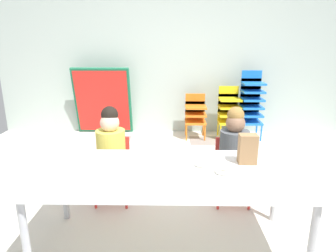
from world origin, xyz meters
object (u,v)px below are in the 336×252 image
object	(u,v)px
kid_chair_blue_stack	(251,101)
paper_bag_brown	(248,149)
craft_table	(169,176)
seated_child_near_camera	(111,146)
donut_powdered_loose	(222,171)
kid_chair_orange_stack	(195,113)
folded_activity_table	(103,101)
donut_powdered_on_plate	(202,164)
seated_child_middle_seat	(234,147)
kid_chair_yellow_stack	(229,109)
paper_plate_near_edge	(202,166)

from	to	relation	value
kid_chair_blue_stack	paper_bag_brown	size ratio (longest dim) A/B	4.73
craft_table	kid_chair_blue_stack	distance (m)	2.90
seated_child_near_camera	paper_bag_brown	distance (m)	1.22
donut_powdered_loose	kid_chair_blue_stack	bearing A→B (deg)	71.96
paper_bag_brown	seated_child_near_camera	bearing A→B (deg)	155.88
kid_chair_orange_stack	kid_chair_blue_stack	world-z (taller)	kid_chair_blue_stack
folded_activity_table	donut_powdered_on_plate	distance (m)	3.03
kid_chair_orange_stack	paper_bag_brown	bearing A→B (deg)	-85.48
seated_child_middle_seat	kid_chair_yellow_stack	world-z (taller)	seated_child_middle_seat
kid_chair_yellow_stack	paper_bag_brown	distance (m)	2.52
paper_bag_brown	paper_plate_near_edge	size ratio (longest dim) A/B	1.22
craft_table	paper_bag_brown	size ratio (longest dim) A/B	8.77
kid_chair_orange_stack	folded_activity_table	distance (m)	1.49
kid_chair_yellow_stack	kid_chair_blue_stack	distance (m)	0.36
folded_activity_table	seated_child_near_camera	bearing A→B (deg)	-75.31
seated_child_middle_seat	kid_chair_blue_stack	xyz separation A→B (m)	(0.65, 1.99, 0.02)
donut_powdered_on_plate	donut_powdered_loose	world-z (taller)	donut_powdered_on_plate
paper_bag_brown	kid_chair_yellow_stack	bearing A→B (deg)	82.66
kid_chair_orange_stack	seated_child_middle_seat	bearing A→B (deg)	-84.23
paper_bag_brown	kid_chair_orange_stack	bearing A→B (deg)	94.52
kid_chair_yellow_stack	kid_chair_blue_stack	world-z (taller)	kid_chair_blue_stack
seated_child_near_camera	paper_bag_brown	xyz separation A→B (m)	(1.10, -0.49, 0.16)
seated_child_near_camera	kid_chair_orange_stack	distance (m)	2.19
kid_chair_orange_stack	kid_chair_yellow_stack	size ratio (longest dim) A/B	0.85
kid_chair_yellow_stack	kid_chair_blue_stack	size ratio (longest dim) A/B	0.77
craft_table	donut_powdered_loose	world-z (taller)	donut_powdered_loose
kid_chair_blue_stack	paper_plate_near_edge	bearing A→B (deg)	-111.28
kid_chair_blue_stack	paper_bag_brown	distance (m)	2.57
seated_child_middle_seat	donut_powdered_on_plate	xyz separation A→B (m)	(-0.34, -0.57, 0.08)
craft_table	seated_child_near_camera	distance (m)	0.83
craft_table	seated_child_middle_seat	world-z (taller)	seated_child_middle_seat
seated_child_near_camera	kid_chair_yellow_stack	xyz separation A→B (m)	(1.42, 1.99, -0.10)
craft_table	seated_child_near_camera	bearing A→B (deg)	129.96
craft_table	kid_chair_orange_stack	bearing A→B (deg)	81.79
craft_table	donut_powdered_loose	distance (m)	0.37
seated_child_middle_seat	donut_powdered_loose	size ratio (longest dim) A/B	8.74
folded_activity_table	paper_plate_near_edge	xyz separation A→B (m)	(1.33, -2.72, 0.08)
seated_child_near_camera	folded_activity_table	xyz separation A→B (m)	(-0.56, 2.15, -0.02)
paper_plate_near_edge	paper_bag_brown	bearing A→B (deg)	12.55
kid_chair_yellow_stack	donut_powdered_on_plate	bearing A→B (deg)	-104.43
donut_powdered_on_plate	paper_bag_brown	bearing A→B (deg)	12.55
kid_chair_blue_stack	folded_activity_table	distance (m)	2.33
craft_table	donut_powdered_on_plate	xyz separation A→B (m)	(0.24, 0.06, 0.07)
kid_chair_yellow_stack	paper_plate_near_edge	size ratio (longest dim) A/B	4.44
kid_chair_orange_stack	donut_powdered_on_plate	world-z (taller)	kid_chair_orange_stack
seated_child_middle_seat	donut_powdered_loose	distance (m)	0.71
craft_table	paper_bag_brown	bearing A→B (deg)	13.57
paper_plate_near_edge	donut_powdered_loose	distance (m)	0.16
seated_child_middle_seat	kid_chair_blue_stack	bearing A→B (deg)	71.80
seated_child_near_camera	paper_plate_near_edge	xyz separation A→B (m)	(0.77, -0.57, 0.06)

